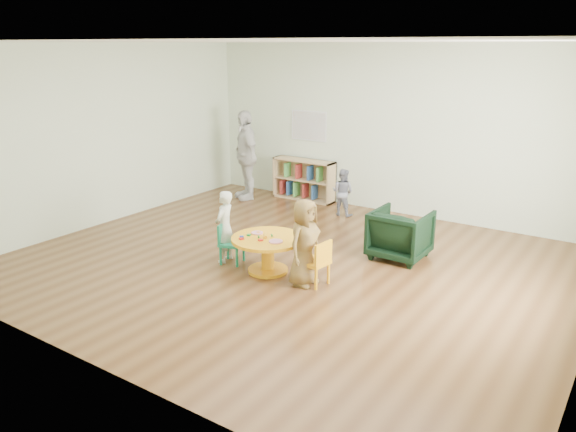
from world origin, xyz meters
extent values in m
plane|color=#54341A|center=(0.00, 0.00, 0.00)|extent=(7.00, 7.00, 0.00)
cube|color=white|center=(0.00, 0.00, 2.75)|extent=(7.00, 6.00, 0.10)
cube|color=beige|center=(0.00, 3.00, 1.40)|extent=(7.00, 0.10, 2.80)
cube|color=beige|center=(0.00, -3.00, 1.40)|extent=(7.00, 0.10, 2.80)
cube|color=beige|center=(-3.50, 0.00, 1.40)|extent=(0.10, 6.00, 2.80)
cylinder|color=#F8A714|center=(-0.11, -0.36, 0.21)|extent=(0.16, 0.16, 0.42)
cylinder|color=#F8A714|center=(-0.11, -0.36, 0.02)|extent=(0.51, 0.51, 0.04)
cylinder|color=#F8A714|center=(-0.11, -0.36, 0.44)|extent=(0.91, 0.91, 0.04)
cylinder|color=pink|center=(-0.31, -0.31, 0.46)|extent=(0.15, 0.15, 0.02)
cylinder|color=pink|center=(0.07, -0.44, 0.46)|extent=(0.17, 0.17, 0.02)
cylinder|color=#F8A714|center=(-0.13, -0.38, 0.48)|extent=(0.11, 0.12, 0.04)
cylinder|color=#14742B|center=(-0.18, -0.44, 0.48)|extent=(0.05, 0.05, 0.02)
cylinder|color=#14742B|center=(-0.08, -0.31, 0.48)|extent=(0.05, 0.05, 0.02)
cube|color=red|center=(-0.11, -0.50, 0.47)|extent=(0.06, 0.06, 0.02)
cube|color=orange|center=(-0.30, -0.29, 0.47)|extent=(0.06, 0.05, 0.02)
cube|color=#1736AE|center=(-0.38, -0.54, 0.47)|extent=(0.07, 0.07, 0.02)
cube|color=#14742B|center=(-0.35, -0.43, 0.47)|extent=(0.06, 0.06, 0.02)
cube|color=red|center=(-0.34, -0.60, 0.47)|extent=(0.06, 0.06, 0.02)
cube|color=#178158|center=(-0.67, -0.38, 0.27)|extent=(0.36, 0.36, 0.04)
cube|color=#178158|center=(-0.79, -0.42, 0.41)|extent=(0.11, 0.29, 0.25)
cylinder|color=#178158|center=(-0.81, -0.30, 0.13)|extent=(0.03, 0.03, 0.25)
cylinder|color=#178158|center=(-0.75, -0.52, 0.13)|extent=(0.03, 0.03, 0.25)
cylinder|color=#178158|center=(-0.59, -0.24, 0.13)|extent=(0.03, 0.03, 0.25)
cylinder|color=#178158|center=(-0.53, -0.46, 0.13)|extent=(0.03, 0.03, 0.25)
cube|color=#F8A714|center=(0.58, -0.36, 0.28)|extent=(0.34, 0.34, 0.04)
cube|color=#F8A714|center=(0.71, -0.37, 0.43)|extent=(0.07, 0.30, 0.26)
cylinder|color=#F8A714|center=(0.69, -0.49, 0.13)|extent=(0.04, 0.04, 0.26)
cylinder|color=#F8A714|center=(0.72, -0.25, 0.13)|extent=(0.04, 0.04, 0.26)
cylinder|color=#F8A714|center=(0.45, -0.46, 0.13)|extent=(0.04, 0.04, 0.26)
cylinder|color=#F8A714|center=(0.48, -0.22, 0.13)|extent=(0.04, 0.04, 0.26)
cube|color=tan|center=(-2.19, 2.83, 0.38)|extent=(0.03, 0.30, 0.75)
cube|color=tan|center=(-1.01, 2.83, 0.38)|extent=(0.03, 0.30, 0.75)
cube|color=tan|center=(-1.60, 2.83, 0.01)|extent=(1.20, 0.30, 0.03)
cube|color=tan|center=(-1.60, 2.83, 0.73)|extent=(1.20, 0.30, 0.03)
cube|color=tan|center=(-1.60, 2.83, 0.38)|extent=(1.14, 0.28, 0.03)
cube|color=tan|center=(-1.60, 2.97, 0.38)|extent=(1.20, 0.02, 0.75)
cube|color=#A8312C|center=(-2.05, 2.81, 0.18)|extent=(0.04, 0.18, 0.26)
cube|color=#2E5BA1|center=(-1.90, 2.81, 0.18)|extent=(0.04, 0.18, 0.26)
cube|color=#5BB955|center=(-1.75, 2.81, 0.18)|extent=(0.04, 0.18, 0.26)
cube|color=#A8312C|center=(-1.55, 2.81, 0.18)|extent=(0.04, 0.18, 0.26)
cube|color=#2E5BA1|center=(-1.35, 2.81, 0.18)|extent=(0.04, 0.18, 0.26)
cube|color=#5BB955|center=(-1.95, 2.81, 0.53)|extent=(0.04, 0.18, 0.26)
cube|color=#A8312C|center=(-1.70, 2.81, 0.53)|extent=(0.04, 0.18, 0.26)
cube|color=#2E5BA1|center=(-1.45, 2.81, 0.53)|extent=(0.04, 0.18, 0.26)
cube|color=#5BB955|center=(-1.25, 2.81, 0.53)|extent=(0.04, 0.18, 0.26)
cube|color=white|center=(-1.60, 2.98, 1.35)|extent=(0.74, 0.01, 0.54)
cube|color=#F44033|center=(-1.60, 2.98, 1.35)|extent=(0.70, 0.00, 0.50)
imported|color=black|center=(1.08, 1.03, 0.33)|extent=(0.72, 0.74, 0.67)
imported|color=silver|center=(-0.79, -0.38, 0.48)|extent=(0.29, 0.39, 0.96)
imported|color=gold|center=(0.48, -0.43, 0.53)|extent=(0.36, 0.53, 1.06)
imported|color=#19213F|center=(-0.52, 2.34, 0.40)|extent=(0.40, 0.32, 0.80)
imported|color=silver|center=(-2.53, 2.30, 0.82)|extent=(1.02, 0.87, 1.64)
camera|label=1|loc=(3.81, -5.70, 2.77)|focal=35.00mm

